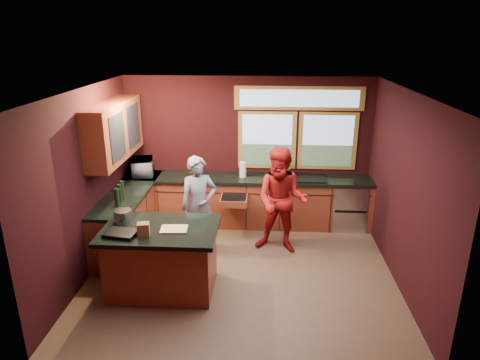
# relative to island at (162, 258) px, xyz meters

# --- Properties ---
(floor) EXTENTS (4.50, 4.50, 0.00)m
(floor) POSITION_rel_island_xyz_m (1.07, 0.53, -0.48)
(floor) COLOR brown
(floor) RESTS_ON ground
(room_shell) EXTENTS (4.52, 4.02, 2.71)m
(room_shell) POSITION_rel_island_xyz_m (0.47, 0.85, 1.32)
(room_shell) COLOR black
(room_shell) RESTS_ON ground
(back_counter) EXTENTS (4.50, 0.64, 0.93)m
(back_counter) POSITION_rel_island_xyz_m (1.27, 2.22, -0.01)
(back_counter) COLOR maroon
(back_counter) RESTS_ON floor
(left_counter) EXTENTS (0.64, 2.30, 0.93)m
(left_counter) POSITION_rel_island_xyz_m (-0.88, 1.38, -0.01)
(left_counter) COLOR maroon
(left_counter) RESTS_ON floor
(island) EXTENTS (1.55, 1.05, 0.95)m
(island) POSITION_rel_island_xyz_m (0.00, 0.00, 0.00)
(island) COLOR maroon
(island) RESTS_ON floor
(person_grey) EXTENTS (0.69, 0.58, 1.61)m
(person_grey) POSITION_rel_island_xyz_m (0.35, 1.14, 0.33)
(person_grey) COLOR slate
(person_grey) RESTS_ON floor
(person_red) EXTENTS (0.98, 0.84, 1.75)m
(person_red) POSITION_rel_island_xyz_m (1.67, 1.24, 0.40)
(person_red) COLOR maroon
(person_red) RESTS_ON floor
(microwave) EXTENTS (0.49, 0.62, 0.30)m
(microwave) POSITION_rel_island_xyz_m (-0.85, 2.23, 0.60)
(microwave) COLOR #999999
(microwave) RESTS_ON left_counter
(potted_plant) EXTENTS (0.37, 0.32, 0.41)m
(potted_plant) POSITION_rel_island_xyz_m (1.75, 2.28, 0.66)
(potted_plant) COLOR #999999
(potted_plant) RESTS_ON back_counter
(paper_towel) EXTENTS (0.12, 0.12, 0.28)m
(paper_towel) POSITION_rel_island_xyz_m (0.99, 2.23, 0.59)
(paper_towel) COLOR silver
(paper_towel) RESTS_ON back_counter
(cutting_board) EXTENTS (0.37, 0.28, 0.02)m
(cutting_board) POSITION_rel_island_xyz_m (0.20, -0.05, 0.48)
(cutting_board) COLOR tan
(cutting_board) RESTS_ON island
(stock_pot) EXTENTS (0.24, 0.24, 0.18)m
(stock_pot) POSITION_rel_island_xyz_m (-0.55, 0.15, 0.56)
(stock_pot) COLOR #A6A5AA
(stock_pot) RESTS_ON island
(paper_bag) EXTENTS (0.17, 0.15, 0.18)m
(paper_bag) POSITION_rel_island_xyz_m (-0.15, -0.25, 0.56)
(paper_bag) COLOR brown
(paper_bag) RESTS_ON island
(black_tray) EXTENTS (0.44, 0.34, 0.05)m
(black_tray) POSITION_rel_island_xyz_m (-0.45, -0.25, 0.49)
(black_tray) COLOR black
(black_tray) RESTS_ON island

